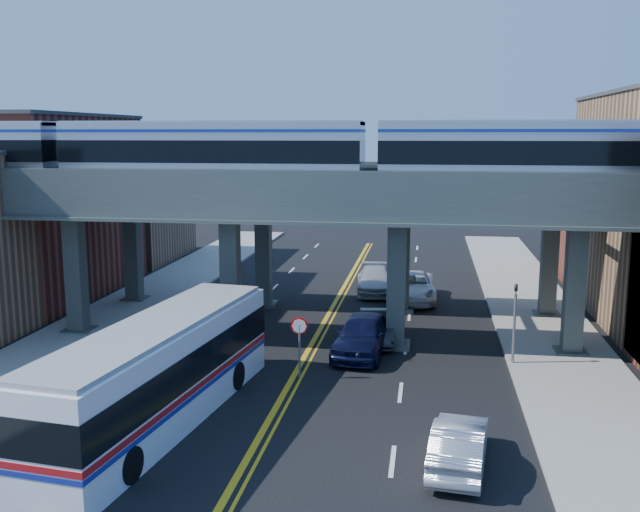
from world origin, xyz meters
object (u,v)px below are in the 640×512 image
object	(u,v)px
transit_bus	(158,374)
transit_train	(213,152)
traffic_signal	(515,315)
car_lane_c	(412,287)
car_lane_a	(363,335)
car_lane_b	(376,327)
stop_sign	(299,338)
car_lane_d	(375,280)
car_parked_curb	(459,444)

from	to	relation	value
transit_bus	transit_train	bearing A→B (deg)	12.65
traffic_signal	car_lane_c	bearing A→B (deg)	111.64
car_lane_a	car_lane_b	bearing A→B (deg)	83.82
stop_sign	car_lane_b	xyz separation A→B (m)	(2.74, 5.73, -1.01)
car_lane_d	stop_sign	bearing A→B (deg)	-101.05
transit_bus	car_lane_c	bearing A→B (deg)	-15.37
transit_train	transit_bus	bearing A→B (deg)	-84.55
car_lane_b	car_lane_d	bearing A→B (deg)	89.08
stop_sign	transit_bus	size ratio (longest dim) A/B	0.19
stop_sign	car_lane_d	world-z (taller)	stop_sign
car_parked_curb	stop_sign	bearing A→B (deg)	-41.93
transit_bus	car_lane_b	distance (m)	12.87
traffic_signal	transit_bus	size ratio (longest dim) A/B	0.30
transit_train	traffic_signal	size ratio (longest dim) A/B	10.77
stop_sign	transit_train	bearing A→B (deg)	135.21
stop_sign	car_lane_a	world-z (taller)	stop_sign
car_lane_a	car_lane_b	distance (m)	2.12
stop_sign	car_lane_b	distance (m)	6.43
car_lane_b	traffic_signal	bearing A→B (deg)	-29.53
car_lane_b	car_parked_curb	bearing A→B (deg)	-80.50
car_lane_b	car_lane_a	bearing A→B (deg)	-108.29
transit_train	car_lane_a	size ratio (longest dim) A/B	8.12
car_lane_c	car_lane_a	bearing A→B (deg)	-102.13
car_lane_b	car_lane_c	distance (m)	9.19
car_lane_b	car_lane_d	distance (m)	10.97
transit_train	car_parked_curb	world-z (taller)	transit_train
car_lane_b	car_lane_c	world-z (taller)	car_lane_c
transit_train	car_lane_d	distance (m)	15.90
car_lane_d	transit_bus	bearing A→B (deg)	-109.91
traffic_signal	car_parked_curb	bearing A→B (deg)	-105.03
car_lane_a	transit_train	bearing A→B (deg)	176.12
transit_bus	car_lane_d	bearing A→B (deg)	-7.95
car_lane_c	car_lane_d	size ratio (longest dim) A/B	1.11
car_lane_c	car_parked_curb	world-z (taller)	car_lane_c
car_lane_d	car_parked_curb	size ratio (longest dim) A/B	1.22
transit_bus	car_lane_b	size ratio (longest dim) A/B	3.01
transit_train	car_lane_d	xyz separation A→B (m)	(6.87, 11.66, -8.35)
traffic_signal	car_lane_a	world-z (taller)	traffic_signal
car_lane_a	car_parked_curb	world-z (taller)	car_lane_a
stop_sign	car_lane_b	world-z (taller)	stop_sign
car_lane_d	car_lane_c	bearing A→B (deg)	-42.75
stop_sign	car_lane_c	xyz separation A→B (m)	(4.22, 14.79, -0.92)
transit_bus	car_lane_b	world-z (taller)	transit_bus
car_lane_b	car_lane_c	bearing A→B (deg)	75.07
car_lane_b	car_lane_c	xyz separation A→B (m)	(1.48, 9.07, 0.09)
stop_sign	traffic_signal	xyz separation A→B (m)	(8.90, 3.00, 0.54)
transit_train	car_lane_a	bearing A→B (deg)	-10.34
transit_bus	car_lane_b	xyz separation A→B (m)	(6.81, 10.88, -1.02)
stop_sign	traffic_signal	world-z (taller)	traffic_signal
car_lane_b	car_parked_curb	distance (m)	13.24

